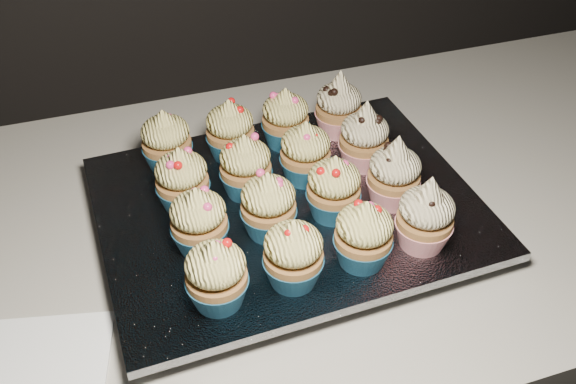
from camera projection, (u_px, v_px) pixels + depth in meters
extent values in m
cube|color=beige|center=(96.00, 259.00, 0.77)|extent=(2.44, 0.64, 0.04)
cube|color=black|center=(288.00, 216.00, 0.78)|extent=(0.42, 0.33, 0.02)
cube|color=silver|center=(288.00, 206.00, 0.77)|extent=(0.45, 0.36, 0.01)
cone|color=#185275|center=(218.00, 291.00, 0.64)|extent=(0.06, 0.06, 0.03)
ellipsoid|color=#F9E67D|center=(215.00, 264.00, 0.62)|extent=(0.06, 0.06, 0.04)
cone|color=#F9E67D|center=(213.00, 247.00, 0.60)|extent=(0.03, 0.03, 0.02)
cone|color=#185275|center=(293.00, 270.00, 0.66)|extent=(0.06, 0.06, 0.03)
ellipsoid|color=#F9E67D|center=(293.00, 244.00, 0.64)|extent=(0.06, 0.06, 0.04)
cone|color=#F9E67D|center=(294.00, 227.00, 0.62)|extent=(0.03, 0.03, 0.02)
cone|color=#185275|center=(362.00, 251.00, 0.68)|extent=(0.06, 0.06, 0.03)
ellipsoid|color=#F9E67D|center=(365.00, 225.00, 0.66)|extent=(0.06, 0.06, 0.04)
cone|color=#F9E67D|center=(366.00, 208.00, 0.64)|extent=(0.03, 0.03, 0.02)
cone|color=red|center=(422.00, 233.00, 0.70)|extent=(0.06, 0.06, 0.03)
ellipsoid|color=beige|center=(427.00, 207.00, 0.68)|extent=(0.06, 0.06, 0.04)
cone|color=beige|center=(431.00, 187.00, 0.66)|extent=(0.03, 0.03, 0.03)
cone|color=#185275|center=(201.00, 237.00, 0.70)|extent=(0.06, 0.06, 0.03)
ellipsoid|color=#F9E67D|center=(198.00, 211.00, 0.68)|extent=(0.06, 0.06, 0.04)
cone|color=#F9E67D|center=(196.00, 194.00, 0.66)|extent=(0.03, 0.03, 0.02)
cone|color=#185275|center=(269.00, 221.00, 0.72)|extent=(0.06, 0.06, 0.03)
ellipsoid|color=#F9E67D|center=(268.00, 195.00, 0.70)|extent=(0.06, 0.06, 0.04)
cone|color=#F9E67D|center=(268.00, 179.00, 0.68)|extent=(0.03, 0.03, 0.02)
cone|color=#185275|center=(333.00, 204.00, 0.74)|extent=(0.06, 0.06, 0.03)
ellipsoid|color=#F9E67D|center=(334.00, 178.00, 0.72)|extent=(0.06, 0.06, 0.04)
cone|color=#F9E67D|center=(335.00, 162.00, 0.70)|extent=(0.03, 0.03, 0.02)
cone|color=red|center=(392.00, 191.00, 0.76)|extent=(0.06, 0.06, 0.03)
ellipsoid|color=beige|center=(395.00, 165.00, 0.74)|extent=(0.06, 0.06, 0.04)
cone|color=beige|center=(398.00, 146.00, 0.72)|extent=(0.03, 0.03, 0.03)
cone|color=#185275|center=(184.00, 195.00, 0.75)|extent=(0.06, 0.06, 0.03)
ellipsoid|color=#F9E67D|center=(181.00, 170.00, 0.73)|extent=(0.06, 0.06, 0.04)
cone|color=#F9E67D|center=(178.00, 154.00, 0.71)|extent=(0.03, 0.03, 0.02)
cone|color=#185275|center=(246.00, 182.00, 0.77)|extent=(0.06, 0.06, 0.03)
ellipsoid|color=#F9E67D|center=(245.00, 157.00, 0.75)|extent=(0.06, 0.06, 0.04)
cone|color=#F9E67D|center=(244.00, 141.00, 0.73)|extent=(0.03, 0.03, 0.02)
cone|color=#185275|center=(305.00, 168.00, 0.79)|extent=(0.06, 0.06, 0.03)
ellipsoid|color=#F9E67D|center=(306.00, 143.00, 0.77)|extent=(0.06, 0.06, 0.04)
cone|color=#F9E67D|center=(306.00, 127.00, 0.75)|extent=(0.03, 0.03, 0.02)
cone|color=red|center=(363.00, 154.00, 0.82)|extent=(0.06, 0.06, 0.03)
ellipsoid|color=beige|center=(365.00, 129.00, 0.79)|extent=(0.06, 0.06, 0.04)
cone|color=beige|center=(367.00, 110.00, 0.77)|extent=(0.03, 0.03, 0.03)
cone|color=#185275|center=(169.00, 156.00, 0.81)|extent=(0.06, 0.06, 0.03)
ellipsoid|color=#F9E67D|center=(165.00, 132.00, 0.79)|extent=(0.06, 0.06, 0.04)
cone|color=#F9E67D|center=(163.00, 116.00, 0.77)|extent=(0.03, 0.03, 0.02)
cone|color=#185275|center=(231.00, 146.00, 0.83)|extent=(0.06, 0.06, 0.03)
ellipsoid|color=#F9E67D|center=(230.00, 121.00, 0.81)|extent=(0.06, 0.06, 0.04)
cone|color=#F9E67D|center=(228.00, 105.00, 0.79)|extent=(0.03, 0.03, 0.02)
cone|color=#185275|center=(286.00, 134.00, 0.85)|extent=(0.06, 0.06, 0.03)
ellipsoid|color=#F9E67D|center=(285.00, 109.00, 0.83)|extent=(0.06, 0.06, 0.04)
cone|color=#F9E67D|center=(285.00, 94.00, 0.81)|extent=(0.03, 0.03, 0.02)
cone|color=red|center=(338.00, 122.00, 0.87)|extent=(0.06, 0.06, 0.03)
ellipsoid|color=beige|center=(339.00, 98.00, 0.85)|extent=(0.06, 0.06, 0.04)
cone|color=beige|center=(340.00, 80.00, 0.83)|extent=(0.03, 0.03, 0.03)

